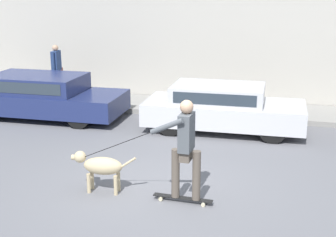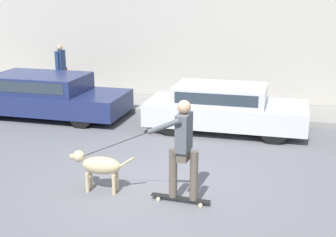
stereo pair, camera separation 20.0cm
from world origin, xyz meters
name	(u,v)px [view 1 (the left image)]	position (x,y,z in m)	size (l,w,h in m)	color
ground_plane	(163,190)	(0.00, 0.00, 0.00)	(36.00, 36.00, 0.00)	slate
back_wall	(222,35)	(0.00, 6.94, 2.12)	(32.00, 0.30, 4.25)	#ADA89E
sidewalk_curb	(215,109)	(0.00, 5.84, 0.07)	(30.00, 1.87, 0.14)	gray
parked_car_0	(42,96)	(-4.62, 3.94, 0.61)	(4.57, 1.89, 1.21)	black
parked_car_1	(222,108)	(0.49, 3.94, 0.60)	(4.06, 1.76, 1.19)	black
dog	(100,166)	(-1.07, -0.34, 0.49)	(1.19, 0.37, 0.75)	tan
skateboarder	(185,145)	(0.49, -0.38, 1.04)	(2.42, 0.58, 1.81)	beige
pedestrian_with_bag	(57,68)	(-5.12, 5.85, 1.07)	(0.24, 0.70, 1.67)	#3D4760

